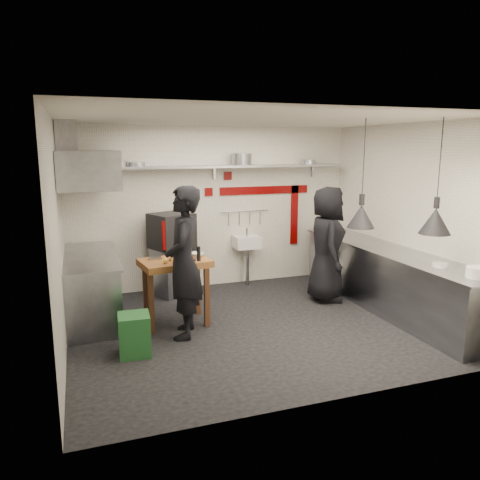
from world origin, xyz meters
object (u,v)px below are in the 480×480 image
object	(u,v)px
prep_table	(176,292)
chef_left	(184,263)
combi_oven	(172,231)
green_bin	(134,335)
oven_stand	(174,271)
chef_right	(327,244)

from	to	relation	value
prep_table	chef_left	distance (m)	0.71
combi_oven	green_bin	distance (m)	2.48
oven_stand	green_bin	size ratio (longest dim) A/B	1.60
oven_stand	chef_left	size ratio (longest dim) A/B	0.41
green_bin	chef_left	distance (m)	1.08
combi_oven	prep_table	size ratio (longest dim) A/B	0.67
combi_oven	prep_table	xyz separation A→B (m)	(-0.21, -1.31, -0.63)
green_bin	prep_table	xyz separation A→B (m)	(0.67, 0.85, 0.21)
chef_left	green_bin	bearing A→B (deg)	-45.27
prep_table	chef_left	world-z (taller)	chef_left
prep_table	chef_right	size ratio (longest dim) A/B	0.50
combi_oven	chef_right	distance (m)	2.54
prep_table	chef_right	distance (m)	2.56
chef_left	chef_right	world-z (taller)	chef_left
oven_stand	chef_right	bearing A→B (deg)	-49.40
oven_stand	chef_left	distance (m)	1.90
combi_oven	green_bin	world-z (taller)	combi_oven
oven_stand	chef_right	world-z (taller)	chef_right
prep_table	chef_left	size ratio (longest dim) A/B	0.47
prep_table	chef_right	xyz separation A→B (m)	(2.51, 0.24, 0.46)
oven_stand	green_bin	xyz separation A→B (m)	(-0.91, -2.18, -0.15)
prep_table	chef_left	bearing A→B (deg)	-94.88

